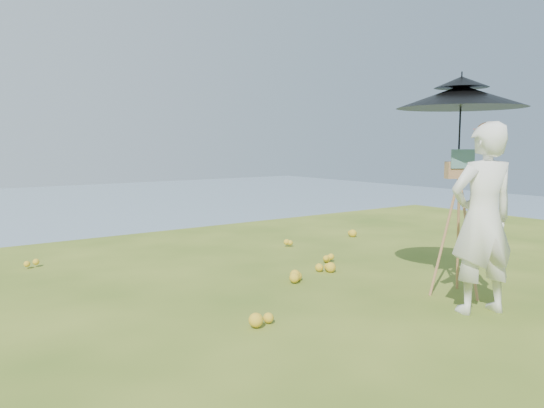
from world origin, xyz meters
TOP-DOWN VIEW (x-y plane):
  - ground at (0.00, 0.00)m, footprint 14.00×14.00m
  - wildflowers at (0.00, 0.25)m, footprint 10.00×10.50m
  - painter at (0.02, 0.52)m, footprint 0.81×0.67m
  - field_easel at (0.35, 1.04)m, footprint 0.83×0.83m
  - sun_umbrella at (0.36, 1.06)m, footprint 1.81×1.81m
  - painter_cap at (0.02, 0.52)m, footprint 0.25×0.27m

SIDE VIEW (x-z plane):
  - ground at x=0.00m, z-range 0.00..0.00m
  - wildflowers at x=0.00m, z-range 0.00..0.12m
  - field_easel at x=0.35m, z-range 0.00..1.62m
  - painter at x=0.02m, z-range 0.00..1.90m
  - painter_cap at x=0.02m, z-range 1.79..1.89m
  - sun_umbrella at x=0.36m, z-range 1.34..2.45m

